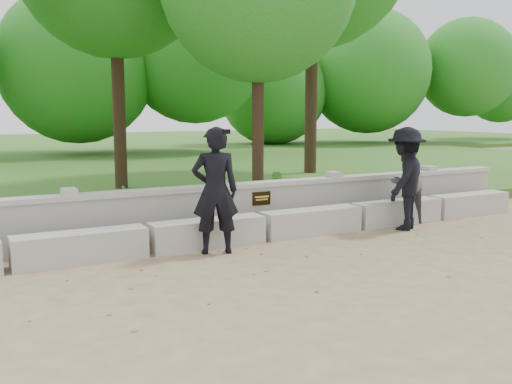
% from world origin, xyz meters
% --- Properties ---
extents(ground, '(80.00, 80.00, 0.00)m').
position_xyz_m(ground, '(0.00, 0.00, 0.00)').
color(ground, tan).
rests_on(ground, ground).
extents(lawn, '(40.00, 22.00, 0.25)m').
position_xyz_m(lawn, '(0.00, 14.00, 0.12)').
color(lawn, '#2B631C').
rests_on(lawn, ground).
extents(concrete_bench, '(11.90, 0.45, 0.45)m').
position_xyz_m(concrete_bench, '(0.00, 1.90, 0.22)').
color(concrete_bench, '#ACAAA2').
rests_on(concrete_bench, ground).
extents(parapet_wall, '(12.50, 0.35, 0.90)m').
position_xyz_m(parapet_wall, '(0.00, 2.60, 0.46)').
color(parapet_wall, '#A1A098').
rests_on(parapet_wall, ground).
extents(man_main, '(0.82, 0.75, 1.94)m').
position_xyz_m(man_main, '(-1.06, 1.47, 0.97)').
color(man_main, black).
rests_on(man_main, ground).
extents(visitor_left, '(0.89, 0.75, 1.63)m').
position_xyz_m(visitor_left, '(3.11, 1.80, 0.81)').
color(visitor_left, '#403F45').
rests_on(visitor_left, ground).
extents(visitor_mid, '(1.41, 1.23, 1.89)m').
position_xyz_m(visitor_mid, '(2.75, 1.44, 0.94)').
color(visitor_mid, black).
rests_on(visitor_mid, ground).
extents(shrub_a, '(0.31, 0.25, 0.51)m').
position_xyz_m(shrub_a, '(-1.67, 4.28, 0.51)').
color(shrub_a, '#387C2A').
rests_on(shrub_a, lawn).
extents(shrub_b, '(0.35, 0.37, 0.55)m').
position_xyz_m(shrub_b, '(2.05, 4.85, 0.52)').
color(shrub_b, '#387C2A').
rests_on(shrub_b, lawn).
extents(shrub_d, '(0.42, 0.42, 0.57)m').
position_xyz_m(shrub_d, '(-0.00, 4.07, 0.53)').
color(shrub_d, '#387C2A').
rests_on(shrub_d, lawn).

